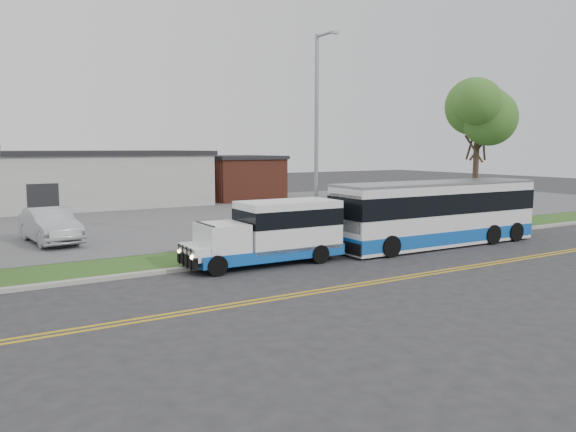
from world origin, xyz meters
TOP-DOWN VIEW (x-y plane):
  - ground at (0.00, 0.00)m, footprint 140.00×140.00m
  - lane_line_north at (0.00, -3.85)m, footprint 70.00×0.12m
  - lane_line_south at (0.00, -4.15)m, footprint 70.00×0.12m
  - curb at (0.00, 1.10)m, footprint 80.00×0.30m
  - verge at (0.00, 2.90)m, footprint 80.00×3.30m
  - parking_lot at (0.00, 17.00)m, footprint 80.00×25.00m
  - commercial_building at (-6.00, 27.00)m, footprint 25.40×10.40m
  - brick_wing at (10.50, 26.00)m, footprint 6.30×7.30m
  - tree_east at (14.00, 3.00)m, footprint 5.20×5.20m
  - streetlight_near at (3.00, 2.73)m, footprint 0.35×1.53m
  - shuttle_bus at (-0.51, 0.59)m, footprint 6.51×2.31m
  - transit_bus at (8.06, 0.18)m, footprint 10.86×2.73m
  - parked_car_a at (-7.42, 9.80)m, footprint 2.29×5.19m

SIDE VIEW (x-z plane):
  - ground at x=0.00m, z-range 0.00..0.00m
  - lane_line_north at x=0.00m, z-range 0.00..0.01m
  - lane_line_south at x=0.00m, z-range 0.00..0.01m
  - verge at x=0.00m, z-range 0.00..0.10m
  - parking_lot at x=0.00m, z-range 0.00..0.10m
  - curb at x=0.00m, z-range 0.00..0.15m
  - parked_car_a at x=-7.42m, z-range 0.10..1.76m
  - shuttle_bus at x=-0.51m, z-range 0.08..2.56m
  - transit_bus at x=8.06m, z-range 0.02..3.02m
  - brick_wing at x=10.50m, z-range 0.01..3.91m
  - commercial_building at x=-6.00m, z-range 0.01..4.36m
  - streetlight_near at x=3.00m, z-range 0.48..9.98m
  - tree_east at x=14.00m, z-range 2.04..10.37m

